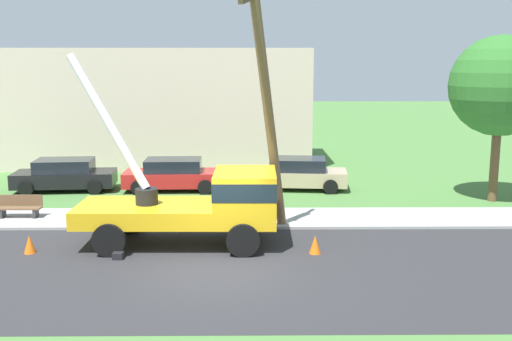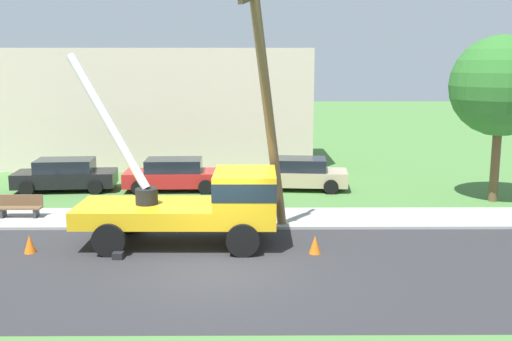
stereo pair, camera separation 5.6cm
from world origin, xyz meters
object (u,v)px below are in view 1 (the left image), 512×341
object	(u,v)px
utility_truck	(204,201)
park_bench	(20,207)
traffic_cone_curbside	(255,223)
roadside_tree_near	(500,86)
parked_sedan_tan	(298,174)
traffic_cone_ahead	(315,245)
traffic_cone_behind	(30,244)
parked_sedan_red	(174,175)
leaning_utility_pole	(267,100)
parked_sedan_black	(65,175)

from	to	relation	value
utility_truck	park_bench	size ratio (longest dim) A/B	4.23
traffic_cone_curbside	roadside_tree_near	size ratio (longest dim) A/B	0.08
parked_sedan_tan	traffic_cone_curbside	bearing A→B (deg)	-106.14
traffic_cone_ahead	roadside_tree_near	xyz separation A→B (m)	(8.11, 6.82, 4.45)
traffic_cone_behind	park_bench	xyz separation A→B (m)	(-1.78, 3.90, 0.18)
traffic_cone_ahead	parked_sedan_red	xyz separation A→B (m)	(-5.40, 9.06, 0.43)
traffic_cone_behind	parked_sedan_red	world-z (taller)	parked_sedan_red
traffic_cone_curbside	parked_sedan_tan	distance (m)	7.11
leaning_utility_pole	parked_sedan_black	distance (m)	11.92
parked_sedan_black	parked_sedan_tan	xyz separation A→B (m)	(10.45, 0.21, 0.00)
leaning_utility_pole	traffic_cone_behind	bearing A→B (deg)	-165.42
utility_truck	parked_sedan_black	distance (m)	10.58
traffic_cone_behind	parked_sedan_tan	xyz separation A→B (m)	(8.80, 9.11, 0.43)
traffic_cone_ahead	roadside_tree_near	size ratio (longest dim) A/B	0.08
traffic_cone_behind	traffic_cone_curbside	size ratio (longest dim) A/B	1.00
utility_truck	leaning_utility_pole	bearing A→B (deg)	26.65
utility_truck	leaning_utility_pole	xyz separation A→B (m)	(2.00, 1.00, 3.08)
utility_truck	traffic_cone_curbside	xyz separation A→B (m)	(1.63, 1.43, -1.13)
traffic_cone_ahead	traffic_cone_curbside	distance (m)	3.00
parked_sedan_tan	utility_truck	bearing A→B (deg)	-113.60
utility_truck	parked_sedan_black	bearing A→B (deg)	130.48
traffic_cone_behind	parked_sedan_black	world-z (taller)	parked_sedan_black
parked_sedan_red	park_bench	size ratio (longest dim) A/B	2.78
traffic_cone_behind	traffic_cone_curbside	xyz separation A→B (m)	(6.83, 2.30, 0.00)
traffic_cone_behind	parked_sedan_red	distance (m)	9.51
utility_truck	roadside_tree_near	world-z (taller)	roadside_tree_near
parked_sedan_tan	leaning_utility_pole	bearing A→B (deg)	-102.51
leaning_utility_pole	traffic_cone_behind	xyz separation A→B (m)	(-7.20, -1.87, -4.21)
park_bench	roadside_tree_near	distance (m)	19.19
parked_sedan_black	park_bench	xyz separation A→B (m)	(-0.13, -5.00, -0.25)
utility_truck	parked_sedan_tan	size ratio (longest dim) A/B	1.49
traffic_cone_ahead	roadside_tree_near	world-z (taller)	roadside_tree_near
parked_sedan_black	park_bench	distance (m)	5.01
parked_sedan_tan	parked_sedan_black	bearing A→B (deg)	-178.84
traffic_cone_behind	parked_sedan_red	xyz separation A→B (m)	(3.21, 8.94, 0.43)
leaning_utility_pole	roadside_tree_near	size ratio (longest dim) A/B	1.29
utility_truck	parked_sedan_red	xyz separation A→B (m)	(-1.99, 8.07, -0.70)
traffic_cone_ahead	park_bench	bearing A→B (deg)	158.85
leaning_utility_pole	traffic_cone_curbside	size ratio (longest dim) A/B	15.64
traffic_cone_ahead	parked_sedan_black	distance (m)	13.67
utility_truck	parked_sedan_red	world-z (taller)	utility_truck
parked_sedan_black	traffic_cone_curbside	bearing A→B (deg)	-37.89
traffic_cone_behind	roadside_tree_near	size ratio (longest dim) A/B	0.08
traffic_cone_behind	parked_sedan_tan	distance (m)	12.68
traffic_cone_curbside	roadside_tree_near	xyz separation A→B (m)	(9.89, 4.40, 4.45)
traffic_cone_behind	parked_sedan_tan	size ratio (longest dim) A/B	0.12
traffic_cone_curbside	parked_sedan_black	size ratio (longest dim) A/B	0.12
traffic_cone_behind	parked_sedan_tan	world-z (taller)	parked_sedan_tan
leaning_utility_pole	roadside_tree_near	distance (m)	10.68
traffic_cone_ahead	park_bench	world-z (taller)	park_bench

